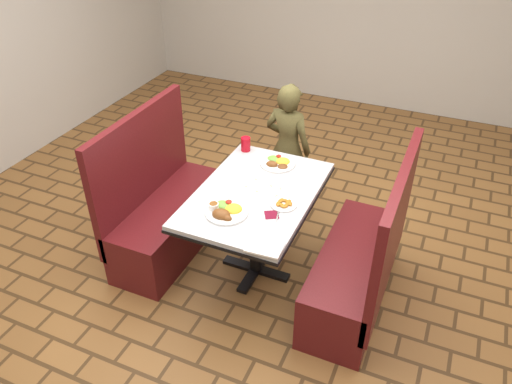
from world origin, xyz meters
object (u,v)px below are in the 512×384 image
at_px(booth_bench_left, 166,213).
at_px(far_dinner_plate, 278,162).
at_px(near_dinner_plate, 226,209).
at_px(booth_bench_right, 360,267).
at_px(plantain_plate, 284,204).
at_px(diner_person, 288,148).
at_px(dining_table, 256,203).
at_px(red_tumbler, 246,144).

distance_m(booth_bench_left, far_dinner_plate, 1.01).
bearing_deg(booth_bench_left, near_dinner_plate, -23.61).
height_order(booth_bench_left, near_dinner_plate, booth_bench_left).
relative_size(near_dinner_plate, far_dinner_plate, 1.09).
distance_m(booth_bench_right, plantain_plate, 0.71).
bearing_deg(diner_person, dining_table, 104.53).
bearing_deg(dining_table, far_dinner_plate, 89.45).
relative_size(diner_person, plantain_plate, 6.52).
height_order(booth_bench_right, near_dinner_plate, booth_bench_right).
xyz_separation_m(near_dinner_plate, red_tumbler, (-0.23, 0.83, 0.03)).
bearing_deg(dining_table, plantain_plate, -16.79).
xyz_separation_m(booth_bench_right, diner_person, (-0.91, 0.95, 0.27)).
relative_size(dining_table, red_tumbler, 10.63).
distance_m(plantain_plate, red_tumbler, 0.81).
relative_size(far_dinner_plate, plantain_plate, 1.47).
bearing_deg(booth_bench_right, far_dinner_plate, 152.38).
relative_size(dining_table, booth_bench_right, 1.01).
xyz_separation_m(near_dinner_plate, far_dinner_plate, (0.09, 0.73, -0.01)).
relative_size(booth_bench_left, red_tumbler, 10.53).
relative_size(plantain_plate, red_tumbler, 1.60).
distance_m(diner_person, plantain_plate, 1.09).
relative_size(booth_bench_right, near_dinner_plate, 4.13).
height_order(dining_table, booth_bench_left, booth_bench_left).
xyz_separation_m(booth_bench_left, plantain_plate, (1.03, -0.07, 0.43)).
xyz_separation_m(dining_table, diner_person, (-0.11, 0.95, -0.06)).
distance_m(booth_bench_left, plantain_plate, 1.12).
bearing_deg(diner_person, far_dinner_plate, 110.00).
relative_size(booth_bench_left, diner_person, 1.01).
height_order(dining_table, booth_bench_right, booth_bench_right).
height_order(booth_bench_left, plantain_plate, booth_bench_left).
bearing_deg(red_tumbler, diner_person, 64.98).
bearing_deg(booth_bench_right, booth_bench_left, 180.00).
bearing_deg(diner_person, plantain_plate, 116.61).
xyz_separation_m(booth_bench_left, diner_person, (0.69, 0.95, 0.27)).
relative_size(dining_table, far_dinner_plate, 4.53).
bearing_deg(near_dinner_plate, diner_person, 91.26).
bearing_deg(booth_bench_left, far_dinner_plate, 27.39).
distance_m(booth_bench_left, diner_person, 1.20).
xyz_separation_m(dining_table, booth_bench_left, (-0.80, 0.00, -0.32)).
relative_size(dining_table, plantain_plate, 6.65).
distance_m(far_dinner_plate, red_tumbler, 0.34).
xyz_separation_m(booth_bench_right, plantain_plate, (-0.56, -0.07, 0.43)).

